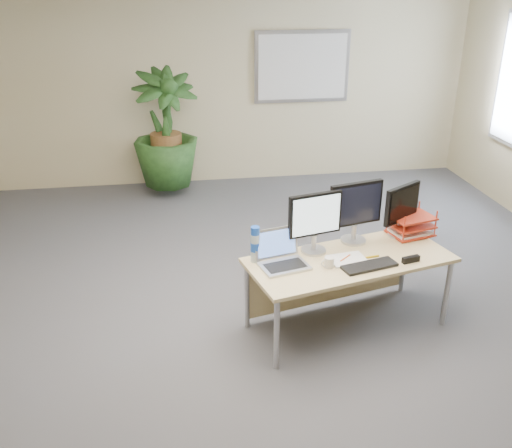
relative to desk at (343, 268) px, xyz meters
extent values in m
plane|color=#424246|center=(-0.72, -0.26, -0.50)|extent=(8.00, 8.00, 0.00)
cube|color=#C2B589|center=(-0.72, 3.74, 0.85)|extent=(7.00, 0.04, 2.70)
cube|color=#A09FA4|center=(0.48, 3.71, 1.05)|extent=(1.30, 0.03, 0.95)
cube|color=silver|center=(0.48, 3.69, 1.05)|extent=(1.20, 0.01, 0.85)
cube|color=#CFB97A|center=(0.02, -0.09, 0.11)|extent=(1.76, 1.06, 0.03)
cube|color=#CFB97A|center=(-0.05, 0.22, -0.20)|extent=(1.50, 0.38, 0.48)
cylinder|color=#ABAAAF|center=(-0.66, -0.55, -0.20)|extent=(0.04, 0.04, 0.60)
cylinder|color=#ABAAAF|center=(0.84, -0.19, -0.20)|extent=(0.04, 0.04, 0.60)
cylinder|color=#ABAAAF|center=(-0.80, 0.02, -0.20)|extent=(0.04, 0.04, 0.60)
cylinder|color=#ABAAAF|center=(0.70, 0.38, -0.20)|extent=(0.04, 0.04, 0.60)
imported|color=#173613|center=(-1.39, 3.24, 0.25)|extent=(1.07, 1.07, 1.50)
cylinder|color=#ABAAAF|center=(-0.24, 0.08, 0.14)|extent=(0.21, 0.21, 0.02)
cylinder|color=#ABAAAF|center=(-0.24, 0.08, 0.21)|extent=(0.04, 0.04, 0.12)
cube|color=black|center=(-0.24, 0.08, 0.46)|extent=(0.45, 0.15, 0.35)
cube|color=silver|center=(-0.23, 0.06, 0.46)|extent=(0.40, 0.10, 0.31)
cylinder|color=#ABAAAF|center=(0.14, 0.21, 0.14)|extent=(0.22, 0.22, 0.02)
cylinder|color=#ABAAAF|center=(0.14, 0.21, 0.22)|extent=(0.04, 0.04, 0.13)
cube|color=black|center=(0.14, 0.21, 0.47)|extent=(0.47, 0.15, 0.37)
cube|color=black|center=(0.15, 0.19, 0.47)|extent=(0.42, 0.11, 0.32)
cylinder|color=#ABAAAF|center=(0.56, 0.26, 0.14)|extent=(0.19, 0.19, 0.02)
cylinder|color=#ABAAAF|center=(0.56, 0.26, 0.20)|extent=(0.04, 0.04, 0.11)
cube|color=black|center=(0.56, 0.26, 0.43)|extent=(0.37, 0.25, 0.32)
cube|color=black|center=(0.58, 0.24, 0.43)|extent=(0.32, 0.20, 0.28)
cube|color=#B4B4B8|center=(-0.53, -0.15, 0.14)|extent=(0.41, 0.33, 0.02)
cube|color=black|center=(-0.52, -0.16, 0.15)|extent=(0.34, 0.23, 0.00)
cube|color=#B4B4B8|center=(-0.56, 0.00, 0.27)|extent=(0.37, 0.15, 0.24)
cube|color=#5985E6|center=(-0.56, -0.01, 0.27)|extent=(0.32, 0.12, 0.19)
cube|color=black|center=(0.12, -0.25, 0.14)|extent=(0.46, 0.25, 0.02)
cylinder|color=silver|center=(-0.19, -0.20, 0.17)|extent=(0.07, 0.07, 0.08)
torus|color=silver|center=(-0.23, -0.20, 0.17)|extent=(0.06, 0.02, 0.06)
cube|color=white|center=(-0.01, -0.11, 0.14)|extent=(0.31, 0.25, 0.01)
cylinder|color=#DF5818|center=(-0.02, -0.10, 0.14)|extent=(0.11, 0.10, 0.01)
cylinder|color=gold|center=(0.20, -0.10, 0.14)|extent=(0.12, 0.04, 0.02)
cylinder|color=#ACC0CA|center=(-0.73, -0.01, 0.25)|extent=(0.07, 0.07, 0.23)
cylinder|color=blue|center=(-0.73, -0.01, 0.39)|extent=(0.07, 0.07, 0.06)
cylinder|color=blue|center=(-0.73, -0.01, 0.26)|extent=(0.08, 0.08, 0.07)
cube|color=#B32C16|center=(0.67, 0.27, 0.15)|extent=(0.41, 0.35, 0.02)
cube|color=#B32C16|center=(0.67, 0.27, 0.22)|extent=(0.41, 0.35, 0.02)
cube|color=#B32C16|center=(0.67, 0.27, 0.30)|extent=(0.41, 0.35, 0.02)
cube|color=white|center=(0.67, 0.27, 0.16)|extent=(0.37, 0.31, 0.02)
cube|color=black|center=(0.47, -0.22, 0.15)|extent=(0.15, 0.07, 0.05)
camera|label=1|loc=(-1.34, -3.96, 2.22)|focal=40.00mm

